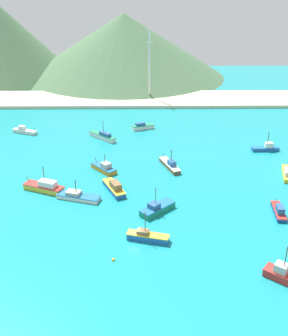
% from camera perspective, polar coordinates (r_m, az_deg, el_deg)
% --- Properties ---
extents(ground, '(260.00, 280.00, 0.50)m').
position_cam_1_polar(ground, '(112.18, -1.17, -0.95)').
color(ground, teal).
extents(fishing_boat_0, '(7.54, 8.03, 4.93)m').
position_cam_1_polar(fishing_boat_0, '(114.00, -5.44, 0.03)').
color(fishing_boat_0, orange).
rests_on(fishing_boat_0, ground).
extents(fishing_boat_1, '(9.36, 9.27, 6.14)m').
position_cam_1_polar(fishing_boat_1, '(136.05, -5.63, 4.35)').
color(fishing_boat_1, silver).
rests_on(fishing_boat_1, ground).
extents(fishing_boat_2, '(7.50, 6.77, 6.99)m').
position_cam_1_polar(fishing_boat_2, '(79.67, 18.61, -13.69)').
color(fishing_boat_2, red).
rests_on(fishing_boat_2, ground).
extents(fishing_boat_3, '(8.00, 4.81, 2.42)m').
position_cam_1_polar(fishing_boat_3, '(144.09, -0.22, 5.69)').
color(fishing_boat_3, silver).
rests_on(fishing_boat_3, ground).
extents(fishing_boat_4, '(8.57, 8.22, 6.33)m').
position_cam_1_polar(fishing_boat_4, '(94.73, 1.79, -5.51)').
color(fishing_boat_4, '#198466').
rests_on(fishing_boat_4, ground).
extents(fishing_boat_5, '(5.58, 10.36, 5.54)m').
position_cam_1_polar(fishing_boat_5, '(115.50, 3.58, 0.42)').
color(fishing_boat_5, brown).
rests_on(fishing_boat_5, ground).
extents(fishing_boat_6, '(8.77, 5.24, 2.38)m').
position_cam_1_polar(fishing_boat_6, '(146.09, -16.00, 4.90)').
color(fishing_boat_6, silver).
rests_on(fishing_boat_6, ground).
extents(fishing_boat_7, '(2.84, 8.30, 2.43)m').
position_cam_1_polar(fishing_boat_7, '(98.59, 17.93, -5.58)').
color(fishing_boat_7, '#14478C').
rests_on(fishing_boat_7, ground).
extents(fishing_boat_9, '(4.45, 9.99, 6.01)m').
position_cam_1_polar(fishing_boat_9, '(116.97, 18.97, -0.68)').
color(fishing_boat_9, gold).
rests_on(fishing_boat_9, ground).
extents(fishing_boat_10, '(6.43, 9.92, 2.89)m').
position_cam_1_polar(fishing_boat_10, '(103.28, -4.07, -2.68)').
color(fishing_boat_10, '#1E5BA8').
rests_on(fishing_boat_10, ground).
extents(fishing_boat_11, '(10.70, 6.79, 6.66)m').
position_cam_1_polar(fishing_boat_11, '(106.17, -13.39, -2.51)').
color(fishing_boat_11, gold).
rests_on(fishing_boat_11, ground).
extents(fishing_boat_12, '(8.29, 2.43, 5.87)m').
position_cam_1_polar(fishing_boat_12, '(131.74, 16.31, 2.65)').
color(fishing_boat_12, '#1E5BA8').
rests_on(fishing_boat_12, ground).
extents(fishing_boat_13, '(10.94, 6.04, 4.93)m').
position_cam_1_polar(fishing_boat_13, '(101.15, -9.02, -3.81)').
color(fishing_boat_13, silver).
rests_on(fishing_boat_13, ground).
extents(fishing_boat_14, '(8.87, 4.19, 6.61)m').
position_cam_1_polar(fishing_boat_14, '(85.46, 0.46, -9.33)').
color(fishing_boat_14, '#1E5BA8').
rests_on(fishing_boat_14, ground).
extents(buoy_0, '(0.64, 0.64, 0.64)m').
position_cam_1_polar(buoy_0, '(80.82, -4.20, -12.38)').
color(buoy_0, gold).
rests_on(buoy_0, ground).
extents(beach_strip, '(247.00, 22.89, 1.20)m').
position_cam_1_polar(beach_strip, '(177.32, -0.98, 9.38)').
color(beach_strip, beige).
rests_on(beach_strip, ground).
extents(hill_central, '(101.89, 101.89, 30.74)m').
position_cam_1_polar(hill_central, '(218.80, -2.76, 16.39)').
color(hill_central, '#476B47').
rests_on(hill_central, ground).
extents(radio_tower, '(2.87, 2.29, 28.68)m').
position_cam_1_polar(radio_tower, '(174.89, 0.73, 13.88)').
color(radio_tower, silver).
rests_on(radio_tower, ground).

